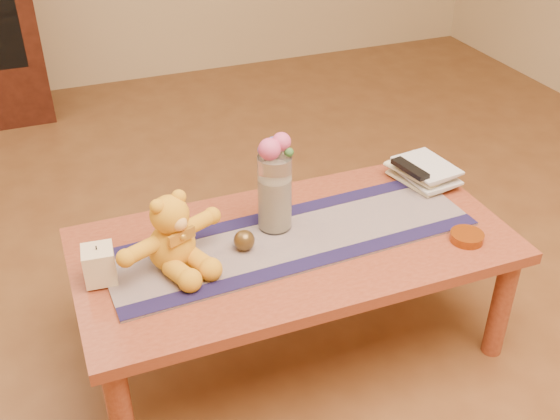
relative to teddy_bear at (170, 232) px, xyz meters
name	(u,v)px	position (x,y,z in m)	size (l,w,h in m)	color
floor	(293,343)	(0.39, -0.02, -0.57)	(5.50, 5.50, 0.00)	brown
coffee_table_top	(294,246)	(0.39, -0.02, -0.14)	(1.40, 0.70, 0.04)	maroon
table_leg_fl	(121,417)	(-0.25, -0.31, -0.37)	(0.07, 0.07, 0.41)	maroon
table_leg_fr	(501,306)	(1.03, -0.31, -0.37)	(0.07, 0.07, 0.41)	maroon
table_leg_bl	(91,293)	(-0.25, 0.27, -0.37)	(0.07, 0.07, 0.41)	maroon
table_leg_br	(412,218)	(1.03, 0.27, -0.37)	(0.07, 0.07, 0.41)	maroon
persian_runner	(293,238)	(0.39, -0.01, -0.12)	(1.20, 0.35, 0.01)	#192148
runner_border_near	(313,262)	(0.40, -0.15, -0.11)	(1.20, 0.06, 0.00)	#18133A
runner_border_far	(275,215)	(0.39, 0.14, -0.11)	(1.20, 0.06, 0.00)	#18133A
teddy_bear	(170,232)	(0.00, 0.00, 0.00)	(0.34, 0.28, 0.23)	orange
pillar_candle	(99,264)	(-0.22, 0.00, -0.06)	(0.09, 0.09, 0.11)	beige
candle_wick	(96,248)	(-0.22, 0.00, 0.00)	(0.00, 0.00, 0.01)	black
glass_vase	(275,193)	(0.36, 0.08, 0.01)	(0.11, 0.11, 0.26)	silver
potpourri_fill	(275,203)	(0.36, 0.08, -0.02)	(0.09, 0.09, 0.18)	beige
rose_left	(270,149)	(0.34, 0.07, 0.18)	(0.07, 0.07, 0.07)	#C84676
rose_right	(281,142)	(0.39, 0.08, 0.19)	(0.06, 0.06, 0.06)	#C84676
blue_flower_back	(273,143)	(0.37, 0.11, 0.17)	(0.04, 0.04, 0.04)	#5052AF
blue_flower_side	(263,150)	(0.33, 0.10, 0.16)	(0.04, 0.04, 0.04)	#5052AF
leaf_sprig	(289,152)	(0.40, 0.06, 0.16)	(0.03, 0.03, 0.03)	#33662D
bronze_ball	(244,240)	(0.23, -0.01, -0.08)	(0.07, 0.07, 0.07)	brown
book_bottom	(406,185)	(0.90, 0.14, -0.11)	(0.17, 0.22, 0.02)	beige
book_lower	(408,181)	(0.91, 0.14, -0.09)	(0.16, 0.22, 0.02)	beige
book_upper	(405,176)	(0.89, 0.15, -0.07)	(0.17, 0.22, 0.02)	beige
book_top	(409,172)	(0.90, 0.14, -0.06)	(0.16, 0.22, 0.02)	beige
tv_remote	(410,169)	(0.90, 0.13, -0.04)	(0.04, 0.16, 0.02)	black
amber_dish	(467,237)	(0.91, -0.22, -0.11)	(0.11, 0.11, 0.03)	#BF5914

